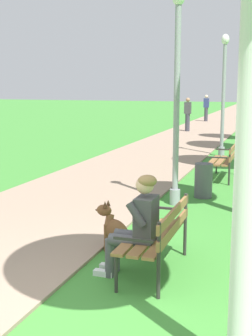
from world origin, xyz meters
TOP-DOWN VIEW (x-y plane):
  - ground_plane at (0.00, 0.00)m, footprint 120.00×120.00m
  - paved_path at (-1.97, 24.00)m, footprint 3.28×60.00m
  - park_bench_near at (0.61, 1.28)m, footprint 0.55×1.50m
  - park_bench_mid at (0.65, 7.39)m, footprint 0.55×1.50m
  - person_seated_on_near_bench at (0.41, 1.07)m, footprint 0.74×0.49m
  - dog_brown at (-0.08, 1.81)m, footprint 0.83×0.33m
  - lamp_post_near at (0.05, 4.60)m, footprint 0.24×0.24m
  - lamp_post_mid at (0.08, 11.09)m, footprint 0.24×0.24m
  - litter_bin at (0.47, 5.35)m, footprint 0.36×0.36m
  - pedestrian_distant at (-2.53, 18.53)m, footprint 0.32×0.22m
  - pedestrian_further_distant at (-2.71, 25.14)m, footprint 0.32×0.22m

SIDE VIEW (x-z plane):
  - ground_plane at x=0.00m, z-range 0.00..0.00m
  - paved_path at x=-1.97m, z-range 0.00..0.04m
  - dog_brown at x=-0.08m, z-range -0.09..0.61m
  - litter_bin at x=0.47m, z-range 0.00..0.70m
  - park_bench_near at x=0.61m, z-range 0.09..0.94m
  - park_bench_mid at x=0.65m, z-range 0.09..0.94m
  - person_seated_on_near_bench at x=0.41m, z-range 0.06..1.31m
  - pedestrian_distant at x=-2.53m, z-range 0.02..1.67m
  - pedestrian_further_distant at x=-2.71m, z-range 0.02..1.67m
  - lamp_post_mid at x=0.08m, z-range 0.07..3.87m
  - lamp_post_near at x=0.05m, z-range 0.07..4.04m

